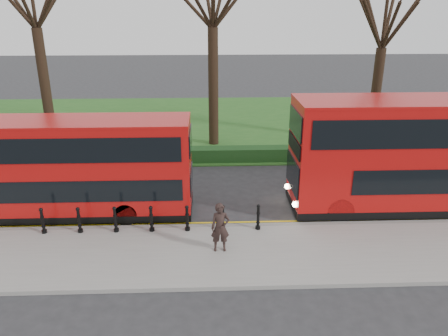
{
  "coord_description": "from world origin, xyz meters",
  "views": [
    {
      "loc": [
        1.64,
        -16.32,
        8.42
      ],
      "look_at": [
        2.28,
        0.5,
        2.0
      ],
      "focal_mm": 35.0,
      "sensor_mm": 36.0,
      "label": 1
    }
  ],
  "objects_px": {
    "bus_rear": "(436,155)",
    "bollard_row": "(151,219)",
    "pedestrian": "(220,228)",
    "bus_lead": "(65,169)"
  },
  "relations": [
    {
      "from": "bollard_row",
      "to": "bus_lead",
      "type": "distance_m",
      "value": 4.33
    },
    {
      "from": "bus_lead",
      "to": "bollard_row",
      "type": "bearing_deg",
      "value": -26.99
    },
    {
      "from": "bollard_row",
      "to": "pedestrian",
      "type": "distance_m",
      "value": 3.02
    },
    {
      "from": "pedestrian",
      "to": "bollard_row",
      "type": "bearing_deg",
      "value": 148.51
    },
    {
      "from": "bus_lead",
      "to": "bus_rear",
      "type": "bearing_deg",
      "value": 0.12
    },
    {
      "from": "bollard_row",
      "to": "bus_rear",
      "type": "relative_size",
      "value": 0.69
    },
    {
      "from": "bus_rear",
      "to": "bollard_row",
      "type": "bearing_deg",
      "value": -170.86
    },
    {
      "from": "bus_rear",
      "to": "pedestrian",
      "type": "xyz_separation_m",
      "value": [
        -9.15,
        -3.38,
        -1.37
      ]
    },
    {
      "from": "bus_rear",
      "to": "pedestrian",
      "type": "height_order",
      "value": "bus_rear"
    },
    {
      "from": "bus_lead",
      "to": "pedestrian",
      "type": "distance_m",
      "value": 7.16
    }
  ]
}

